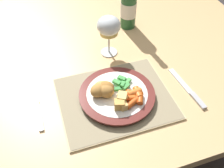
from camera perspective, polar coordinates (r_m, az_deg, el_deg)
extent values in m
plane|color=#383333|center=(1.56, -4.25, -14.40)|extent=(6.00, 6.00, 0.00)
cube|color=tan|center=(0.99, -6.51, 6.28)|extent=(1.48, 1.06, 0.04)
cube|color=tan|center=(1.78, 12.85, 10.95)|extent=(0.06, 0.06, 0.70)
cube|color=#CCB789|center=(0.80, 0.67, -3.29)|extent=(0.36, 0.29, 0.01)
cube|color=gray|center=(0.80, 0.67, -3.12)|extent=(0.35, 0.28, 0.00)
cylinder|color=white|center=(0.80, 1.15, -2.64)|extent=(0.20, 0.20, 0.01)
cylinder|color=maroon|center=(0.79, 1.16, -2.22)|extent=(0.24, 0.24, 0.01)
cylinder|color=white|center=(0.79, 1.16, -2.05)|extent=(0.19, 0.19, 0.00)
ellipsoid|color=#A87033|center=(0.78, -1.43, -0.87)|extent=(0.07, 0.07, 0.04)
ellipsoid|color=#B77F3D|center=(0.77, -1.40, -1.52)|extent=(0.07, 0.07, 0.04)
ellipsoid|color=tan|center=(0.78, -2.28, -0.86)|extent=(0.07, 0.07, 0.04)
ellipsoid|color=#B77F3D|center=(0.77, -3.15, -1.42)|extent=(0.07, 0.07, 0.04)
cube|color=#4CA84C|center=(0.80, 2.16, -0.38)|extent=(0.02, 0.03, 0.01)
cube|color=#4CA84C|center=(0.82, 3.66, 0.71)|extent=(0.03, 0.02, 0.01)
cube|color=green|center=(0.80, 2.47, -0.04)|extent=(0.02, 0.02, 0.01)
cube|color=green|center=(0.82, 2.26, 1.30)|extent=(0.03, 0.03, 0.01)
cube|color=#338438|center=(0.79, 1.35, -1.11)|extent=(0.03, 0.02, 0.01)
cube|color=green|center=(0.81, 2.54, -0.06)|extent=(0.02, 0.01, 0.01)
cube|color=green|center=(0.81, 2.63, 0.49)|extent=(0.03, 0.03, 0.01)
cube|color=green|center=(0.81, 2.48, 0.47)|extent=(0.02, 0.02, 0.01)
cube|color=green|center=(0.82, 2.62, 0.74)|extent=(0.03, 0.03, 0.01)
cube|color=#4CA84C|center=(0.81, 3.03, 0.30)|extent=(0.03, 0.03, 0.01)
cube|color=green|center=(0.80, 3.16, -0.50)|extent=(0.03, 0.03, 0.01)
cube|color=green|center=(0.81, 1.09, 0.43)|extent=(0.03, 0.03, 0.01)
cylinder|color=#CC5119|center=(0.77, 6.46, -3.25)|extent=(0.03, 0.05, 0.02)
cylinder|color=orange|center=(0.77, 4.13, -3.22)|extent=(0.04, 0.03, 0.02)
cylinder|color=orange|center=(0.78, 5.85, -1.98)|extent=(0.02, 0.04, 0.02)
cylinder|color=#CC5119|center=(0.75, 4.69, -4.34)|extent=(0.05, 0.04, 0.02)
cylinder|color=#CC5119|center=(0.77, 3.47, -2.75)|extent=(0.04, 0.04, 0.02)
cylinder|color=orange|center=(0.78, 5.18, -2.01)|extent=(0.05, 0.03, 0.02)
cube|color=silver|center=(0.79, -16.20, -7.56)|extent=(0.01, 0.09, 0.01)
cube|color=silver|center=(0.82, -16.69, -4.52)|extent=(0.01, 0.02, 0.01)
cube|color=silver|center=(0.84, -16.45, -3.40)|extent=(0.00, 0.02, 0.00)
cube|color=silver|center=(0.84, -16.72, -3.47)|extent=(0.00, 0.02, 0.00)
cube|color=silver|center=(0.84, -16.99, -3.53)|extent=(0.00, 0.02, 0.00)
cube|color=silver|center=(0.84, -17.25, -3.59)|extent=(0.00, 0.02, 0.00)
cube|color=silver|center=(0.89, 15.38, 0.72)|extent=(0.03, 0.13, 0.00)
cube|color=#B2B2B7|center=(0.84, 19.05, -3.57)|extent=(0.02, 0.07, 0.01)
cylinder|color=silver|center=(0.97, -0.69, 7.31)|extent=(0.06, 0.06, 0.00)
cylinder|color=silver|center=(0.95, -0.71, 9.36)|extent=(0.01, 0.01, 0.08)
ellipsoid|color=silver|center=(0.90, -0.76, 13.23)|extent=(0.09, 0.09, 0.07)
cylinder|color=#EACC66|center=(0.91, -0.74, 12.03)|extent=(0.07, 0.07, 0.02)
cylinder|color=#23562D|center=(1.08, 3.79, 17.11)|extent=(0.06, 0.06, 0.18)
cylinder|color=white|center=(1.08, 3.77, 16.69)|extent=(0.07, 0.07, 0.06)
cube|color=#E5BC66|center=(0.76, 2.01, -3.31)|extent=(0.02, 0.02, 0.02)
cube|color=#DBB256|center=(0.76, 2.49, -3.30)|extent=(0.03, 0.03, 0.02)
cube|color=#E5BC66|center=(0.74, 2.68, -4.96)|extent=(0.02, 0.02, 0.02)
cube|color=#E5BC66|center=(0.76, 2.31, -3.23)|extent=(0.04, 0.04, 0.03)
cube|color=gold|center=(0.74, 1.69, -4.71)|extent=(0.04, 0.03, 0.03)
cube|color=#E5BC66|center=(0.76, 2.35, -3.17)|extent=(0.03, 0.02, 0.03)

